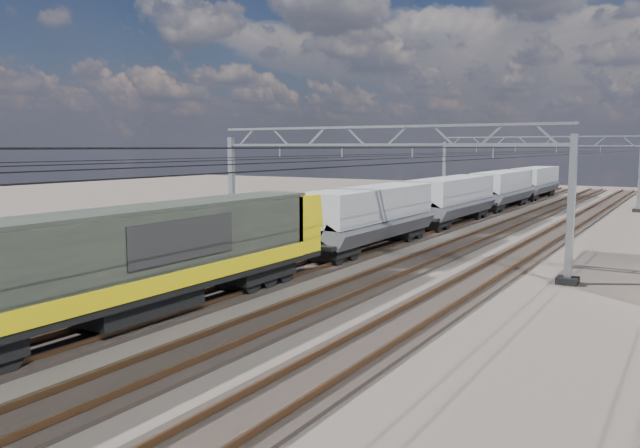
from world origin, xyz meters
The scene contains 13 objects.
ground centered at (0.00, 0.00, 0.00)m, with size 160.00×160.00×0.00m, color #2A241F.
track_outer_west centered at (-6.00, 0.00, 0.07)m, with size 2.60×140.00×0.30m.
track_loco centered at (-2.00, 0.00, 0.07)m, with size 2.60×140.00×0.30m.
track_inner_east centered at (2.00, 0.00, 0.07)m, with size 2.60×140.00×0.30m.
track_outer_east centered at (6.00, 0.00, 0.07)m, with size 2.60×140.00×0.30m.
catenary_gantry_mid centered at (0.00, 4.00, 3.91)m, with size 19.90×0.90×7.11m.
catenary_gantry_far centered at (0.00, 40.00, 3.91)m, with size 19.90×0.90×7.11m.
overhead_wires centered at (0.00, 8.00, 5.75)m, with size 12.03×140.00×0.53m.
locomotive centered at (-2.00, -10.34, 2.33)m, with size 2.76×21.10×3.62m.
hopper_wagon_lead centered at (-2.00, 7.35, 2.23)m, with size 3.38×13.00×3.25m.
hopper_wagon_mid centered at (-2.00, 21.55, 2.23)m, with size 3.38×13.00×3.25m.
hopper_wagon_third centered at (-2.00, 35.75, 2.23)m, with size 3.38×13.00×3.25m.
hopper_wagon_fourth centered at (-2.00, 49.95, 2.23)m, with size 3.38×13.00×3.25m.
Camera 1 is at (14.21, -24.85, 6.02)m, focal length 35.00 mm.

